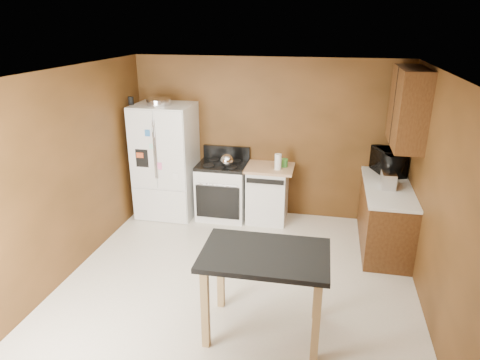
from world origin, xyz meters
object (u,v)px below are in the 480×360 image
(roasting_pan, at_px, (159,102))
(microwave, at_px, (388,162))
(green_canister, at_px, (284,163))
(island, at_px, (265,265))
(pen_cup, at_px, (131,101))
(toaster, at_px, (388,180))
(gas_range, at_px, (223,189))
(kettle, at_px, (227,161))
(dishwasher, at_px, (268,193))
(refrigerator, at_px, (166,161))
(paper_towel, at_px, (278,162))

(roasting_pan, bearing_deg, microwave, 2.97)
(microwave, bearing_deg, roasting_pan, 72.13)
(green_canister, xyz_separation_m, island, (0.12, -2.67, -0.18))
(pen_cup, xyz_separation_m, toaster, (3.78, -0.36, -0.86))
(pen_cup, xyz_separation_m, gas_range, (1.37, 0.17, -1.40))
(kettle, relative_size, dishwasher, 0.23)
(refrigerator, xyz_separation_m, dishwasher, (1.63, 0.08, -0.45))
(island, bearing_deg, pen_cup, 135.25)
(gas_range, height_order, island, gas_range)
(green_canister, xyz_separation_m, toaster, (1.46, -0.61, 0.05))
(pen_cup, distance_m, green_canister, 2.51)
(toaster, xyz_separation_m, microwave, (0.06, 0.61, 0.05))
(microwave, bearing_deg, dishwasher, 70.83)
(pen_cup, relative_size, microwave, 0.21)
(roasting_pan, xyz_separation_m, dishwasher, (1.67, 0.13, -1.39))
(kettle, relative_size, refrigerator, 0.11)
(gas_range, bearing_deg, island, -67.51)
(paper_towel, relative_size, toaster, 0.83)
(microwave, xyz_separation_m, gas_range, (-2.47, -0.08, -0.60))
(toaster, height_order, island, toaster)
(dishwasher, xyz_separation_m, island, (0.35, -2.62, 0.32))
(toaster, relative_size, island, 0.23)
(island, bearing_deg, refrigerator, 128.08)
(green_canister, bearing_deg, paper_towel, -117.09)
(island, bearing_deg, dishwasher, 97.68)
(green_canister, height_order, dishwasher, green_canister)
(paper_towel, relative_size, microwave, 0.41)
(kettle, relative_size, paper_towel, 0.84)
(pen_cup, distance_m, island, 3.60)
(toaster, distance_m, refrigerator, 3.36)
(paper_towel, height_order, refrigerator, refrigerator)
(refrigerator, bearing_deg, microwave, 2.30)
(toaster, relative_size, dishwasher, 0.32)
(paper_towel, height_order, gas_range, paper_towel)
(kettle, xyz_separation_m, dishwasher, (0.61, 0.17, -0.55))
(paper_towel, distance_m, island, 2.54)
(kettle, bearing_deg, island, -68.48)
(roasting_pan, height_order, island, roasting_pan)
(roasting_pan, height_order, gas_range, roasting_pan)
(gas_range, distance_m, island, 2.82)
(green_canister, xyz_separation_m, dishwasher, (-0.24, -0.05, -0.50))
(pen_cup, relative_size, paper_towel, 0.51)
(paper_towel, height_order, toaster, paper_towel)
(pen_cup, relative_size, dishwasher, 0.14)
(kettle, bearing_deg, microwave, 5.29)
(pen_cup, height_order, toaster, pen_cup)
(roasting_pan, height_order, toaster, roasting_pan)
(pen_cup, height_order, paper_towel, pen_cup)
(toaster, relative_size, gas_range, 0.26)
(refrigerator, bearing_deg, dishwasher, 2.98)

